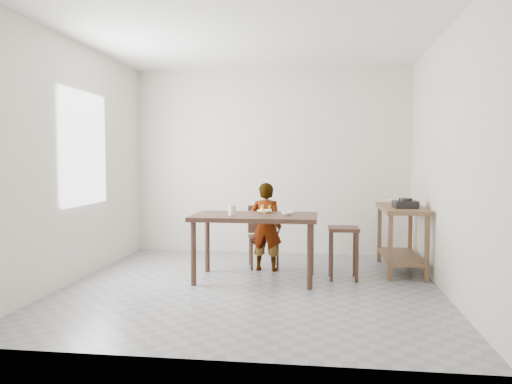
# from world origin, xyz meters

# --- Properties ---
(floor) EXTENTS (4.00, 4.00, 0.04)m
(floor) POSITION_xyz_m (0.00, 0.00, -0.02)
(floor) COLOR gray
(floor) RESTS_ON ground
(ceiling) EXTENTS (4.00, 4.00, 0.04)m
(ceiling) POSITION_xyz_m (0.00, 0.00, 2.72)
(ceiling) COLOR white
(ceiling) RESTS_ON wall_back
(wall_back) EXTENTS (4.00, 0.04, 2.70)m
(wall_back) POSITION_xyz_m (0.00, 2.02, 1.35)
(wall_back) COLOR beige
(wall_back) RESTS_ON ground
(wall_front) EXTENTS (4.00, 0.04, 2.70)m
(wall_front) POSITION_xyz_m (0.00, -2.02, 1.35)
(wall_front) COLOR beige
(wall_front) RESTS_ON ground
(wall_left) EXTENTS (0.04, 4.00, 2.70)m
(wall_left) POSITION_xyz_m (-2.02, 0.00, 1.35)
(wall_left) COLOR beige
(wall_left) RESTS_ON ground
(wall_right) EXTENTS (0.04, 4.00, 2.70)m
(wall_right) POSITION_xyz_m (2.02, 0.00, 1.35)
(wall_right) COLOR beige
(wall_right) RESTS_ON ground
(window_pane) EXTENTS (0.02, 1.10, 1.30)m
(window_pane) POSITION_xyz_m (-1.97, 0.20, 1.50)
(window_pane) COLOR silver
(window_pane) RESTS_ON wall_left
(dining_table) EXTENTS (1.40, 0.80, 0.75)m
(dining_table) POSITION_xyz_m (0.00, 0.30, 0.38)
(dining_table) COLOR #3A2319
(dining_table) RESTS_ON floor
(prep_counter) EXTENTS (0.50, 1.20, 0.80)m
(prep_counter) POSITION_xyz_m (1.72, 1.00, 0.40)
(prep_counter) COLOR brown
(prep_counter) RESTS_ON floor
(child) EXTENTS (0.42, 0.30, 1.09)m
(child) POSITION_xyz_m (0.07, 0.80, 0.55)
(child) COLOR white
(child) RESTS_ON floor
(dining_chair) EXTENTS (0.44, 0.44, 0.78)m
(dining_chair) POSITION_xyz_m (0.02, 0.97, 0.39)
(dining_chair) COLOR #3A2319
(dining_chair) RESTS_ON floor
(stool) EXTENTS (0.35, 0.35, 0.60)m
(stool) POSITION_xyz_m (1.00, 0.48, 0.30)
(stool) COLOR #3A2319
(stool) RESTS_ON floor
(glass_tumbler) EXTENTS (0.11, 0.11, 0.11)m
(glass_tumbler) POSITION_xyz_m (-0.25, 0.23, 0.80)
(glass_tumbler) COLOR silver
(glass_tumbler) RESTS_ON dining_table
(small_bowl) EXTENTS (0.16, 0.16, 0.04)m
(small_bowl) POSITION_xyz_m (0.37, 0.28, 0.77)
(small_bowl) COLOR white
(small_bowl) RESTS_ON dining_table
(banana) EXTENTS (0.21, 0.16, 0.07)m
(banana) POSITION_xyz_m (0.09, 0.45, 0.78)
(banana) COLOR yellow
(banana) RESTS_ON dining_table
(serving_bowl) EXTENTS (0.21, 0.21, 0.05)m
(serving_bowl) POSITION_xyz_m (1.68, 1.42, 0.83)
(serving_bowl) COLOR white
(serving_bowl) RESTS_ON prep_counter
(gas_burner) EXTENTS (0.28, 0.28, 0.09)m
(gas_burner) POSITION_xyz_m (1.73, 0.80, 0.84)
(gas_burner) COLOR black
(gas_burner) RESTS_ON prep_counter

